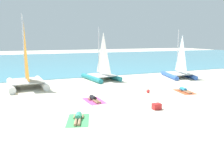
{
  "coord_description": "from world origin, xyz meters",
  "views": [
    {
      "loc": [
        -6.57,
        -12.12,
        4.18
      ],
      "look_at": [
        0.0,
        4.88,
        1.2
      ],
      "focal_mm": 35.28,
      "sensor_mm": 36.0,
      "label": 1
    }
  ],
  "objects_px": {
    "sailboat_white": "(26,77)",
    "towel_right": "(185,92)",
    "sailboat_teal": "(101,72)",
    "sailboat_blue": "(179,70)",
    "cooler_box": "(157,106)",
    "sunbather_middle": "(94,99)",
    "sunbather_left": "(78,117)",
    "sunbather_right": "(184,90)",
    "towel_left": "(78,120)",
    "beach_ball": "(148,91)",
    "towel_middle": "(94,101)"
  },
  "relations": [
    {
      "from": "towel_left",
      "to": "beach_ball",
      "type": "xyz_separation_m",
      "value": [
        6.36,
        3.79,
        0.13
      ]
    },
    {
      "from": "sunbather_middle",
      "to": "sailboat_blue",
      "type": "bearing_deg",
      "value": 20.1
    },
    {
      "from": "sailboat_teal",
      "to": "sailboat_blue",
      "type": "distance_m",
      "value": 8.44
    },
    {
      "from": "towel_left",
      "to": "towel_middle",
      "type": "distance_m",
      "value": 3.65
    },
    {
      "from": "sailboat_white",
      "to": "cooler_box",
      "type": "height_order",
      "value": "sailboat_white"
    },
    {
      "from": "towel_right",
      "to": "sunbather_middle",
      "type": "bearing_deg",
      "value": 178.45
    },
    {
      "from": "sunbather_left",
      "to": "sailboat_teal",
      "type": "bearing_deg",
      "value": 82.12
    },
    {
      "from": "sunbather_right",
      "to": "cooler_box",
      "type": "xyz_separation_m",
      "value": [
        -4.48,
        -3.02,
        0.05
      ]
    },
    {
      "from": "sunbather_left",
      "to": "sunbather_middle",
      "type": "height_order",
      "value": "same"
    },
    {
      "from": "towel_right",
      "to": "sunbather_right",
      "type": "distance_m",
      "value": 0.14
    },
    {
      "from": "sunbather_left",
      "to": "sunbather_middle",
      "type": "xyz_separation_m",
      "value": [
        1.78,
        3.18,
        0.0
      ]
    },
    {
      "from": "towel_left",
      "to": "sailboat_white",
      "type": "bearing_deg",
      "value": 104.67
    },
    {
      "from": "towel_middle",
      "to": "cooler_box",
      "type": "bearing_deg",
      "value": -46.1
    },
    {
      "from": "sunbather_left",
      "to": "towel_middle",
      "type": "height_order",
      "value": "sunbather_left"
    },
    {
      "from": "towel_middle",
      "to": "towel_right",
      "type": "relative_size",
      "value": 1.0
    },
    {
      "from": "sailboat_white",
      "to": "sunbather_right",
      "type": "relative_size",
      "value": 4.01
    },
    {
      "from": "sunbather_middle",
      "to": "towel_right",
      "type": "xyz_separation_m",
      "value": [
        7.45,
        -0.2,
        -0.13
      ]
    },
    {
      "from": "sunbather_left",
      "to": "towel_right",
      "type": "xyz_separation_m",
      "value": [
        9.23,
        2.97,
        -0.13
      ]
    },
    {
      "from": "sailboat_white",
      "to": "towel_right",
      "type": "relative_size",
      "value": 3.31
    },
    {
      "from": "cooler_box",
      "to": "sunbather_middle",
      "type": "bearing_deg",
      "value": 133.36
    },
    {
      "from": "sailboat_blue",
      "to": "sunbather_middle",
      "type": "height_order",
      "value": "sailboat_blue"
    },
    {
      "from": "sailboat_teal",
      "to": "cooler_box",
      "type": "relative_size",
      "value": 10.75
    },
    {
      "from": "sailboat_white",
      "to": "towel_left",
      "type": "distance_m",
      "value": 9.69
    },
    {
      "from": "sunbather_left",
      "to": "towel_middle",
      "type": "bearing_deg",
      "value": 76.8
    },
    {
      "from": "sunbather_middle",
      "to": "towel_left",
      "type": "bearing_deg",
      "value": -124.6
    },
    {
      "from": "towel_left",
      "to": "sunbather_right",
      "type": "height_order",
      "value": "sunbather_right"
    },
    {
      "from": "sailboat_teal",
      "to": "cooler_box",
      "type": "height_order",
      "value": "sailboat_teal"
    },
    {
      "from": "sunbather_left",
      "to": "beach_ball",
      "type": "relative_size",
      "value": 5.51
    },
    {
      "from": "towel_right",
      "to": "beach_ball",
      "type": "relative_size",
      "value": 6.77
    },
    {
      "from": "towel_middle",
      "to": "towel_left",
      "type": "bearing_deg",
      "value": -119.6
    },
    {
      "from": "sunbather_middle",
      "to": "towel_right",
      "type": "bearing_deg",
      "value": -7.14
    },
    {
      "from": "sailboat_white",
      "to": "sailboat_blue",
      "type": "distance_m",
      "value": 15.45
    },
    {
      "from": "sailboat_teal",
      "to": "sunbather_middle",
      "type": "height_order",
      "value": "sailboat_teal"
    },
    {
      "from": "sunbather_left",
      "to": "towel_right",
      "type": "relative_size",
      "value": 0.81
    },
    {
      "from": "sailboat_teal",
      "to": "towel_left",
      "type": "height_order",
      "value": "sailboat_teal"
    },
    {
      "from": "sailboat_teal",
      "to": "sailboat_blue",
      "type": "relative_size",
      "value": 1.05
    },
    {
      "from": "sailboat_teal",
      "to": "sailboat_blue",
      "type": "xyz_separation_m",
      "value": [
        8.25,
        -1.79,
        -0.04
      ]
    },
    {
      "from": "sailboat_teal",
      "to": "cooler_box",
      "type": "distance_m",
      "value": 10.35
    },
    {
      "from": "sailboat_blue",
      "to": "sunbather_right",
      "type": "distance_m",
      "value": 6.69
    },
    {
      "from": "sunbather_middle",
      "to": "towel_middle",
      "type": "bearing_deg",
      "value": -90.0
    },
    {
      "from": "sunbather_left",
      "to": "towel_left",
      "type": "bearing_deg",
      "value": -90.0
    },
    {
      "from": "towel_left",
      "to": "towel_middle",
      "type": "xyz_separation_m",
      "value": [
        1.8,
        3.17,
        0.0
      ]
    },
    {
      "from": "sunbather_middle",
      "to": "sunbather_right",
      "type": "distance_m",
      "value": 7.46
    },
    {
      "from": "sailboat_teal",
      "to": "beach_ball",
      "type": "relative_size",
      "value": 19.17
    },
    {
      "from": "sailboat_teal",
      "to": "towel_right",
      "type": "bearing_deg",
      "value": -68.5
    },
    {
      "from": "sailboat_white",
      "to": "beach_ball",
      "type": "relative_size",
      "value": 22.42
    },
    {
      "from": "sunbather_right",
      "to": "towel_right",
      "type": "bearing_deg",
      "value": -90.0
    },
    {
      "from": "sunbather_middle",
      "to": "towel_right",
      "type": "relative_size",
      "value": 0.83
    },
    {
      "from": "sailboat_white",
      "to": "towel_left",
      "type": "relative_size",
      "value": 3.31
    },
    {
      "from": "sailboat_blue",
      "to": "beach_ball",
      "type": "bearing_deg",
      "value": -131.04
    }
  ]
}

